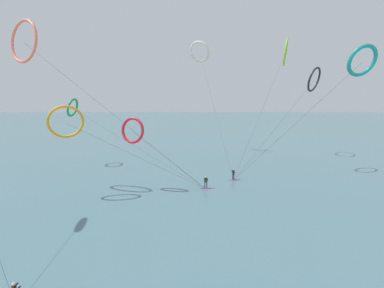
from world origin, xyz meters
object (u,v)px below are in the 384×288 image
kite_charcoal (314,80)px  kite_ivory (199,52)px  surfer_magenta (233,175)px  kite_amber (66,122)px  surfer_violet (206,183)px  kite_emerald (73,108)px  kite_teal (362,61)px  kite_crimson (132,130)px  kite_lime (285,52)px  kite_coral (24,41)px

kite_charcoal → kite_ivory: bearing=-92.2°
kite_charcoal → surfer_magenta: bearing=-24.8°
kite_amber → kite_charcoal: 37.33m
surfer_violet → surfer_magenta: (4.28, 3.99, 0.00)m
surfer_magenta → kite_emerald: (-27.10, 9.40, 9.58)m
kite_teal → kite_amber: bearing=-19.5°
kite_charcoal → kite_crimson: (-27.18, -10.34, -6.91)m
kite_emerald → kite_teal: kite_teal is taller
surfer_magenta → kite_lime: kite_lime is taller
kite_lime → kite_ivory: size_ratio=0.94×
kite_charcoal → kite_teal: size_ratio=0.96×
surfer_violet → kite_amber: (-16.85, -3.46, 8.64)m
kite_charcoal → kite_crimson: 29.89m
kite_amber → kite_teal: size_ratio=1.07×
surfer_magenta → kite_crimson: size_ratio=0.15×
surfer_violet → kite_amber: size_ratio=0.09×
kite_amber → kite_crimson: size_ratio=1.69×
kite_teal → kite_lime: size_ratio=0.75×
kite_charcoal → kite_ivory: size_ratio=0.67×
kite_ivory → kite_lime: bearing=-167.2°
kite_coral → kite_lime: size_ratio=1.07×
kite_charcoal → kite_ivory: (-17.89, 17.59, 6.74)m
kite_charcoal → kite_teal: (-2.04, -16.59, 1.05)m
surfer_magenta → kite_coral: 32.95m
kite_teal → kite_crimson: kite_teal is taller
kite_emerald → kite_amber: bearing=25.4°
kite_coral → kite_crimson: bearing=27.6°
surfer_magenta → kite_teal: (11.34, -10.96, 15.26)m
kite_charcoal → kite_emerald: bearing=-52.9°
surfer_violet → kite_teal: size_ratio=0.10×
kite_amber → surfer_violet: bearing=165.4°
surfer_magenta → kite_coral: (-27.04, -4.18, 18.36)m
surfer_violet → kite_crimson: size_ratio=0.15×
surfer_violet → kite_coral: size_ratio=0.07×
kite_lime → surfer_magenta: bearing=-15.7°
kite_teal → kite_ivory: (-15.85, 34.19, 5.69)m
kite_coral → kite_ivory: (22.53, 27.41, 2.58)m
surfer_magenta → kite_coral: kite_coral is taller
surfer_magenta → kite_teal: size_ratio=0.10×
kite_ivory → surfer_violet: bearing=118.6°
surfer_magenta → kite_teal: 21.94m
surfer_magenta → kite_emerald: bearing=-132.5°
kite_teal → surfer_magenta: bearing=-57.4°
kite_lime → kite_ivory: (-17.11, 4.68, 0.73)m
kite_teal → kite_lime: 29.95m
surfer_violet → kite_teal: 22.92m
surfer_violet → surfer_magenta: 5.85m
surfer_magenta → kite_ivory: kite_ivory is taller
kite_amber → kite_crimson: 7.94m
kite_charcoal → kite_amber: bearing=-26.9°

